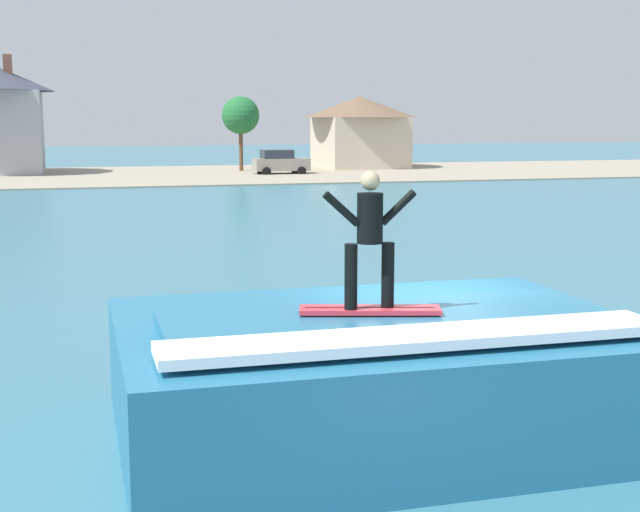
% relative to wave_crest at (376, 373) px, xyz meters
% --- Properties ---
extents(ground_plane, '(260.00, 260.00, 0.00)m').
position_rel_wave_crest_xyz_m(ground_plane, '(1.34, 1.52, -0.80)').
color(ground_plane, '#326C7F').
extents(wave_crest, '(6.57, 4.73, 1.69)m').
position_rel_wave_crest_xyz_m(wave_crest, '(0.00, 0.00, 0.00)').
color(wave_crest, '#246B8E').
rests_on(wave_crest, ground_plane).
extents(surfboard, '(1.79, 0.84, 0.06)m').
position_rel_wave_crest_xyz_m(surfboard, '(-0.20, -0.33, 0.92)').
color(surfboard, '#D8333F').
rests_on(surfboard, wave_crest).
extents(surfer, '(1.20, 0.32, 1.70)m').
position_rel_wave_crest_xyz_m(surfer, '(-0.22, -0.36, 1.90)').
color(surfer, black).
rests_on(surfer, surfboard).
extents(shoreline_bank, '(120.00, 23.27, 0.09)m').
position_rel_wave_crest_xyz_m(shoreline_bank, '(1.34, 55.31, -0.75)').
color(shoreline_bank, gray).
rests_on(shoreline_bank, ground_plane).
extents(car_far_shore, '(4.07, 2.23, 1.86)m').
position_rel_wave_crest_xyz_m(car_far_shore, '(11.06, 53.88, 0.15)').
color(car_far_shore, gray).
rests_on(car_far_shore, ground_plane).
extents(house_gabled_white, '(9.44, 9.44, 5.97)m').
position_rel_wave_crest_xyz_m(house_gabled_white, '(19.47, 60.73, 2.58)').
color(house_gabled_white, beige).
rests_on(house_gabled_white, ground_plane).
extents(tree_tall_bare, '(2.93, 2.93, 5.86)m').
position_rel_wave_crest_xyz_m(tree_tall_bare, '(8.95, 58.34, 3.57)').
color(tree_tall_bare, brown).
rests_on(tree_tall_bare, ground_plane).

